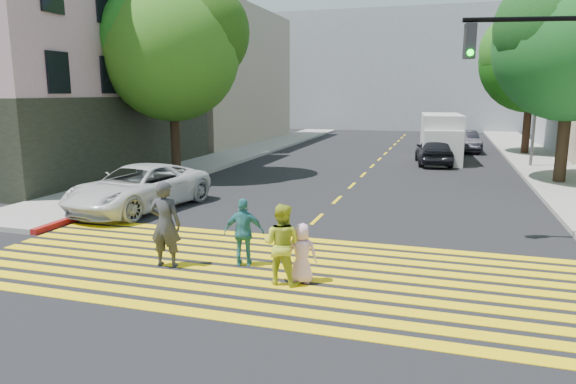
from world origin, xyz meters
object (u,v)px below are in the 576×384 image
at_px(tree_right_near, 575,36).
at_px(pedestrian_child, 302,253).
at_px(white_sedan, 139,188).
at_px(dark_car_parked, 465,141).
at_px(silver_car, 444,135).
at_px(tree_left, 173,45).
at_px(dark_car_near, 434,151).
at_px(pedestrian_extra, 244,232).
at_px(tree_right_far, 534,55).
at_px(pedestrian_woman, 282,244).
at_px(white_van, 441,139).
at_px(pedestrian_man, 165,224).

xyz_separation_m(tree_right_near, pedestrian_child, (-7.30, -13.99, -5.38)).
bearing_deg(white_sedan, dark_car_parked, 72.63).
relative_size(silver_car, dark_car_parked, 1.17).
xyz_separation_m(tree_left, dark_car_near, (11.09, 7.58, -5.09)).
distance_m(pedestrian_child, pedestrian_extra, 1.64).
bearing_deg(tree_right_far, pedestrian_woman, -107.18).
xyz_separation_m(pedestrian_extra, dark_car_near, (3.57, 18.21, -0.02)).
height_order(pedestrian_woman, dark_car_parked, pedestrian_woman).
relative_size(tree_left, white_van, 1.53).
distance_m(tree_right_far, dark_car_near, 9.58).
height_order(white_sedan, white_van, white_van).
bearing_deg(pedestrian_extra, dark_car_near, -116.04).
xyz_separation_m(pedestrian_man, dark_car_near, (5.19, 18.77, -0.22)).
distance_m(pedestrian_woman, dark_car_parked, 26.23).
relative_size(pedestrian_man, dark_car_parked, 0.46).
height_order(tree_right_near, pedestrian_child, tree_right_near).
bearing_deg(pedestrian_man, dark_car_parked, -111.02).
height_order(silver_car, white_van, white_van).
height_order(pedestrian_woman, white_sedan, pedestrian_woman).
height_order(pedestrian_extra, silver_car, pedestrian_extra).
xyz_separation_m(pedestrian_man, silver_car, (5.64, 29.79, -0.25)).
distance_m(tree_right_near, silver_car, 17.40).
bearing_deg(white_sedan, tree_right_far, 64.37).
height_order(pedestrian_man, dark_car_near, pedestrian_man).
distance_m(tree_right_near, tree_right_far, 10.88).
xyz_separation_m(tree_left, pedestrian_woman, (8.66, -11.46, -5.01)).
xyz_separation_m(pedestrian_child, pedestrian_extra, (-1.51, 0.64, 0.15)).
relative_size(pedestrian_man, pedestrian_woman, 1.17).
bearing_deg(tree_right_near, pedestrian_child, -117.56).
relative_size(tree_right_far, silver_car, 1.81).
relative_size(tree_left, pedestrian_man, 4.51).
distance_m(tree_right_far, silver_car, 8.73).
bearing_deg(pedestrian_woman, silver_car, -90.43).
xyz_separation_m(tree_left, silver_car, (11.55, 18.59, -5.12)).
bearing_deg(tree_right_near, silver_car, 106.79).
relative_size(tree_right_far, white_van, 1.56).
xyz_separation_m(tree_right_far, pedestrian_woman, (-7.74, -25.05, -5.14)).
xyz_separation_m(pedestrian_man, white_sedan, (-3.78, 4.75, -0.23)).
bearing_deg(white_van, pedestrian_man, -109.13).
relative_size(tree_left, dark_car_near, 1.99).
bearing_deg(tree_left, white_van, 38.49).
height_order(tree_left, silver_car, tree_left).
relative_size(tree_right_near, pedestrian_extra, 5.83).
bearing_deg(dark_car_parked, pedestrian_woman, -107.90).
bearing_deg(tree_right_far, pedestrian_child, -106.51).
bearing_deg(white_sedan, tree_right_near, 42.66).
bearing_deg(dark_car_parked, tree_right_near, -82.17).
bearing_deg(tree_right_near, pedestrian_extra, -123.41).
xyz_separation_m(tree_right_near, pedestrian_woman, (-7.68, -14.17, -5.17)).
bearing_deg(silver_car, pedestrian_child, 78.57).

